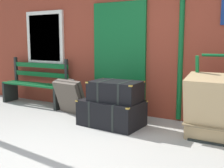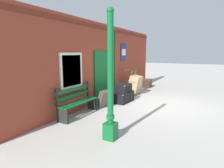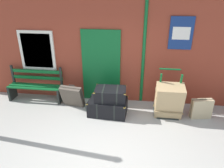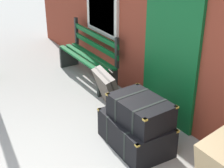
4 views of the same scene
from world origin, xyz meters
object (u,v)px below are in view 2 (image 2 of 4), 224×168
Objects in this scene: large_brown_trunk at (135,85)px; suitcase_caramel at (105,99)px; platform_bench at (77,102)px; steamer_trunk_base at (122,97)px; porters_trolley at (132,88)px; lamp_post at (110,92)px; corner_trunk at (147,83)px; suitcase_cream at (140,86)px; steamer_trunk_middle at (123,88)px.

large_brown_trunk is 1.41× the size of suitcase_caramel.
platform_bench reaches higher than steamer_trunk_base.
lamp_post is at bearing -162.97° from porters_trolley.
porters_trolley is 1.78× the size of suitcase_caramel.
platform_bench is at bearing 172.92° from large_brown_trunk.
corner_trunk reaches higher than steamer_trunk_base.
suitcase_cream reaches higher than corner_trunk.
corner_trunk is (2.13, -0.07, -0.03)m from porters_trolley.
lamp_post is 5.02m from large_brown_trunk.
platform_bench is 1.54× the size of steamer_trunk_base.
steamer_trunk_base is at bearing -177.45° from corner_trunk.
large_brown_trunk is (1.51, 0.05, -0.11)m from steamer_trunk_middle.
steamer_trunk_base is 0.38m from steamer_trunk_middle.
corner_trunk is (1.28, 0.04, -0.02)m from suitcase_cream.
suitcase_caramel is at bearing 179.26° from corner_trunk.
large_brown_trunk is (1.58, 0.06, 0.26)m from steamer_trunk_base.
steamer_trunk_base is 2.43m from suitcase_cream.
lamp_post is 5.88m from suitcase_cream.
steamer_trunk_middle is at bearing -177.61° from corner_trunk.
steamer_trunk_middle is at bearing -178.25° from large_brown_trunk.
porters_trolley is 0.86m from suitcase_cream.
suitcase_cream is at bearing -178.02° from corner_trunk.
corner_trunk is (3.64, 0.15, -0.34)m from steamer_trunk_middle.
platform_bench is at bearing 166.63° from steamer_trunk_base.
large_brown_trunk is (3.83, -0.48, 0.03)m from platform_bench.
porters_trolley is 2.13m from corner_trunk.
platform_bench is 1.25m from suitcase_caramel.
platform_bench is 4.70m from suitcase_cream.
suitcase_caramel is at bearing 33.80° from lamp_post.
lamp_post is 3.59× the size of steamer_trunk_middle.
platform_bench is 1.34× the size of porters_trolley.
lamp_post is at bearing -146.20° from suitcase_caramel.
steamer_trunk_middle is (0.07, 0.01, 0.37)m from steamer_trunk_base.
suitcase_cream is (0.85, -0.11, -0.01)m from porters_trolley.
large_brown_trunk is 2.15m from corner_trunk.
lamp_post reaches higher than steamer_trunk_base.
suitcase_caramel reaches higher than steamer_trunk_base.
steamer_trunk_middle is at bearing -12.68° from platform_bench.
suitcase_caramel is at bearing 178.26° from suitcase_cream.
lamp_post is at bearing -164.90° from large_brown_trunk.
porters_trolley is at bearing -4.49° from platform_bench.
lamp_post is 2.87× the size of steamer_trunk_base.
corner_trunk is at bearing -3.55° from platform_bench.
lamp_post is 3.57m from steamer_trunk_middle.
corner_trunk is at bearing 2.85° from large_brown_trunk.
suitcase_cream reaches higher than steamer_trunk_base.
steamer_trunk_middle is 1.15× the size of corner_trunk.
steamer_trunk_base is (3.23, 1.24, -0.93)m from lamp_post.
large_brown_trunk is 2.63m from suitcase_caramel.
suitcase_caramel is 3.47m from suitcase_cream.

